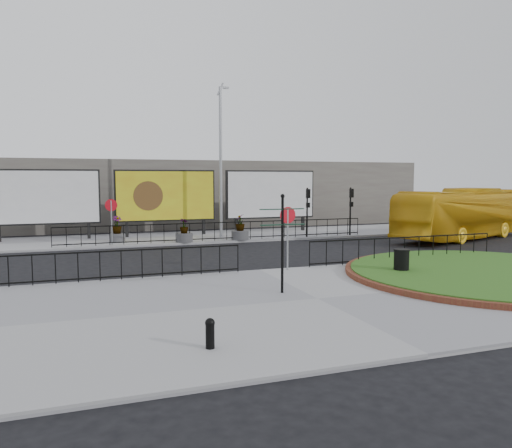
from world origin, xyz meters
name	(u,v)px	position (x,y,z in m)	size (l,w,h in m)	color
ground	(260,273)	(0.00, 0.00, 0.00)	(90.00, 90.00, 0.00)	black
pavement_near	(317,300)	(0.00, -5.00, 0.06)	(30.00, 10.00, 0.12)	gray
pavement_far	(193,237)	(0.00, 12.00, 0.06)	(44.00, 6.00, 0.12)	gray
brick_edge	(489,273)	(7.50, -4.00, 0.21)	(10.40, 10.40, 0.18)	brown
grass_lawn	(489,273)	(7.50, -4.00, 0.23)	(10.00, 10.00, 0.22)	#274D14
railing_near_left	(100,266)	(-6.00, -0.30, 0.67)	(10.00, 0.10, 1.10)	black
railing_near_right	(404,249)	(6.50, -0.30, 0.67)	(9.00, 0.10, 1.10)	black
railing_far	(221,231)	(1.00, 9.30, 0.67)	(18.00, 0.10, 1.10)	black
speed_sign_far	(111,212)	(-5.00, 9.40, 1.92)	(0.64, 0.07, 2.47)	gray
speed_sign_near	(288,224)	(1.00, -0.40, 1.92)	(0.64, 0.07, 2.47)	gray
billboard_left	(44,197)	(-8.50, 12.97, 2.60)	(6.20, 0.31, 4.10)	black
billboard_mid	(166,196)	(-1.50, 12.97, 2.60)	(6.20, 0.31, 4.10)	black
billboard_right	(271,195)	(5.50, 12.97, 2.60)	(6.20, 0.31, 4.10)	black
lamp_post	(221,159)	(1.51, 11.00, 4.83)	(0.74, 0.18, 9.23)	gray
signal_pole_a	(308,205)	(6.50, 9.34, 2.10)	(0.22, 0.26, 3.00)	black
signal_pole_b	(351,204)	(9.50, 9.34, 2.10)	(0.22, 0.26, 3.00)	black
building_backdrop	(166,193)	(0.00, 22.00, 2.50)	(40.00, 10.00, 5.00)	#67645A
fingerpost_sign	(282,234)	(-0.70, -3.95, 1.98)	(1.45, 0.26, 3.09)	black
bollard	(210,332)	(-4.11, -8.19, 0.48)	(0.21, 0.21, 0.65)	black
litter_bin	(401,262)	(4.50, -2.86, 0.61)	(0.59, 0.59, 0.98)	black
bus	(462,214)	(15.24, 6.02, 1.54)	(2.59, 11.08, 3.09)	gold
planter_a	(117,231)	(-4.62, 11.00, 0.70)	(0.86, 0.86, 1.45)	#4C4C4F
planter_b	(184,234)	(-1.10, 9.40, 0.56)	(0.96, 0.96, 1.34)	#4C4C4F
planter_c	(240,231)	(2.20, 9.40, 0.64)	(1.01, 1.01, 1.49)	#4C4C4F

